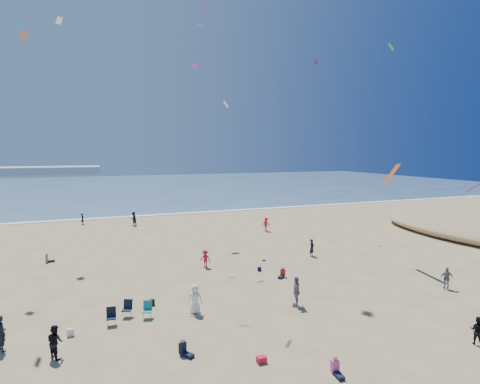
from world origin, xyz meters
name	(u,v)px	position (x,y,z in m)	size (l,w,h in m)	color
ocean	(121,187)	(0.00, 95.00, 0.03)	(220.00, 100.00, 0.06)	#476B84
surf_line	(141,216)	(0.00, 45.00, 0.04)	(220.00, 1.20, 0.08)	white
standing_flyers	(237,272)	(3.49, 12.59, 0.85)	(28.52, 45.95, 1.93)	black
seated_group	(225,314)	(0.68, 6.94, 0.42)	(18.65, 29.83, 0.84)	silver
chair_cluster	(129,312)	(-4.55, 8.96, 0.50)	(2.69, 1.51, 1.00)	black
white_tote	(70,332)	(-7.59, 8.14, 0.20)	(0.35, 0.20, 0.40)	white
black_backpack	(152,302)	(-2.98, 10.66, 0.19)	(0.30, 0.22, 0.38)	black
cooler	(261,360)	(0.86, 2.21, 0.15)	(0.45, 0.30, 0.30)	red
navy_bag	(259,269)	(6.18, 14.50, 0.17)	(0.28, 0.18, 0.34)	black
kites_aloft	(315,75)	(9.44, 11.85, 15.39)	(38.04, 46.24, 27.93)	purple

